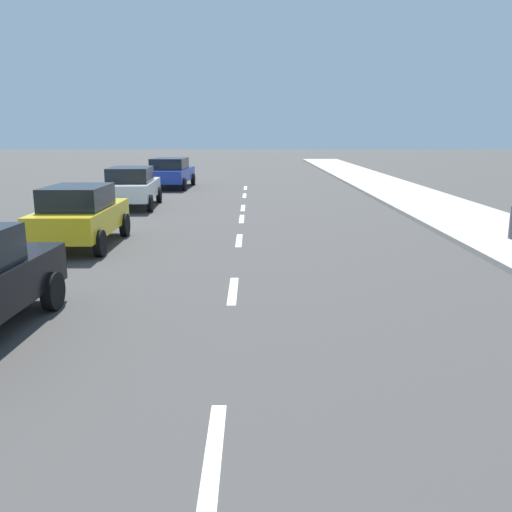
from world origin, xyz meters
name	(u,v)px	position (x,y,z in m)	size (l,w,h in m)	color
ground_plane	(240,230)	(0.00, 20.00, 0.00)	(160.00, 160.00, 0.00)	#423F3D
sidewalk_strip	(463,217)	(7.54, 22.00, 0.07)	(3.60, 80.00, 0.14)	#B2ADA3
lane_stripe_2	(213,453)	(0.00, 8.23, 0.00)	(0.16, 1.80, 0.01)	white
lane_stripe_3	(233,290)	(0.00, 13.50, 0.00)	(0.16, 1.80, 0.01)	white
lane_stripe_4	(239,240)	(0.00, 18.31, 0.00)	(0.16, 1.80, 0.01)	white
lane_stripe_5	(242,219)	(0.00, 22.10, 0.00)	(0.16, 1.80, 0.01)	white
lane_stripe_6	(243,208)	(0.00, 24.84, 0.00)	(0.16, 1.80, 0.01)	white
lane_stripe_7	(244,196)	(0.00, 29.09, 0.00)	(0.16, 1.80, 0.01)	white
lane_stripe_8	(245,188)	(0.00, 32.69, 0.00)	(0.16, 1.80, 0.01)	white
parked_car_yellow	(80,214)	(-4.07, 17.64, 0.83)	(1.80, 3.85, 1.57)	gold
parked_car_white	(132,186)	(-4.38, 25.16, 0.84)	(2.08, 4.22, 1.57)	white
parked_car_blue	(170,172)	(-3.99, 32.86, 0.84)	(2.24, 4.63, 1.57)	#1E389E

